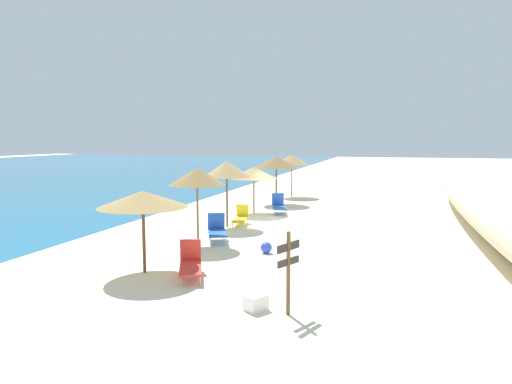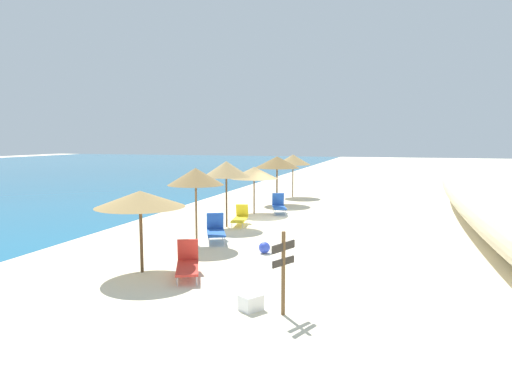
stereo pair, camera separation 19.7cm
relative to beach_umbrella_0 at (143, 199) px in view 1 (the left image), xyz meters
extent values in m
plane|color=beige|center=(9.85, -1.62, -2.18)|extent=(160.00, 160.00, 0.00)
cylinder|color=brown|center=(0.00, 0.00, -1.13)|extent=(0.10, 0.10, 2.10)
cone|color=#9E7F4C|center=(0.00, 0.00, 0.01)|extent=(2.61, 2.61, 0.48)
cylinder|color=brown|center=(3.69, -0.09, -0.98)|extent=(0.08, 0.08, 2.40)
cone|color=olive|center=(3.69, -0.09, 0.38)|extent=(2.07, 2.07, 0.62)
cylinder|color=brown|center=(7.37, 0.12, -0.98)|extent=(0.08, 0.08, 2.40)
cone|color=tan|center=(7.37, 0.12, 0.42)|extent=(2.11, 2.11, 0.69)
cylinder|color=brown|center=(11.30, 0.06, -1.18)|extent=(0.07, 0.07, 2.00)
cone|color=tan|center=(11.30, 0.06, -0.02)|extent=(2.50, 2.50, 0.61)
cylinder|color=brown|center=(15.04, -0.21, -1.01)|extent=(0.10, 0.10, 2.34)
cone|color=olive|center=(15.04, -0.21, 0.35)|extent=(2.69, 2.69, 0.69)
cylinder|color=brown|center=(18.77, -0.36, -1.02)|extent=(0.08, 0.08, 2.33)
cone|color=#9E7F4C|center=(18.77, -0.36, 0.35)|extent=(2.36, 2.36, 0.69)
cube|color=red|center=(-0.16, -1.55, -1.88)|extent=(1.68, 1.20, 0.07)
cube|color=red|center=(0.52, -1.25, -1.54)|extent=(0.44, 0.64, 0.68)
cylinder|color=silver|center=(-0.88, -1.59, -2.05)|extent=(0.04, 0.04, 0.27)
cylinder|color=silver|center=(-0.66, -2.06, -2.05)|extent=(0.04, 0.04, 0.27)
cylinder|color=silver|center=(0.34, -1.04, -2.05)|extent=(0.04, 0.04, 0.27)
cylinder|color=silver|center=(0.56, -1.51, -2.05)|extent=(0.04, 0.04, 0.27)
cube|color=blue|center=(11.51, -1.26, -1.83)|extent=(1.61, 1.10, 0.07)
cube|color=blue|center=(12.17, -1.02, -1.49)|extent=(0.39, 0.66, 0.68)
cylinder|color=silver|center=(10.83, -1.22, -2.02)|extent=(0.04, 0.04, 0.31)
cylinder|color=silver|center=(11.01, -1.72, -2.02)|extent=(0.04, 0.04, 0.31)
cylinder|color=silver|center=(12.01, -0.79, -2.02)|extent=(0.04, 0.04, 0.31)
cylinder|color=silver|center=(12.19, -1.30, -2.02)|extent=(0.04, 0.04, 0.31)
cube|color=yellow|center=(7.82, -0.34, -1.90)|extent=(1.61, 0.82, 0.07)
cube|color=yellow|center=(8.53, -0.22, -1.59)|extent=(0.30, 0.60, 0.60)
cylinder|color=silver|center=(7.13, -0.22, -2.06)|extent=(0.04, 0.04, 0.25)
cylinder|color=silver|center=(7.21, -0.69, -2.06)|extent=(0.04, 0.04, 0.25)
cylinder|color=silver|center=(8.42, 0.01, -2.06)|extent=(0.04, 0.04, 0.25)
cylinder|color=silver|center=(8.50, -0.47, -2.06)|extent=(0.04, 0.04, 0.25)
cube|color=blue|center=(4.31, -0.61, -1.81)|extent=(1.57, 1.20, 0.07)
cube|color=blue|center=(4.92, -0.33, -1.47)|extent=(0.47, 0.69, 0.68)
cylinder|color=silver|center=(3.64, -0.61, -2.01)|extent=(0.04, 0.04, 0.33)
cylinder|color=silver|center=(3.88, -1.12, -2.01)|extent=(0.04, 0.04, 0.33)
cylinder|color=silver|center=(4.74, -0.10, -2.01)|extent=(0.04, 0.04, 0.33)
cylinder|color=silver|center=(4.98, -0.61, -2.01)|extent=(0.04, 0.04, 0.33)
cylinder|color=brown|center=(-2.01, -4.78, -1.23)|extent=(0.09, 0.09, 1.90)
cube|color=#332D28|center=(-2.01, -4.78, -0.62)|extent=(0.80, 0.34, 0.18)
cube|color=#332D28|center=(-2.01, -4.78, -0.96)|extent=(0.66, 0.35, 0.16)
sphere|color=blue|center=(3.24, -2.83, -1.98)|extent=(0.40, 0.40, 0.40)
cube|color=white|center=(-1.95, -4.00, -2.00)|extent=(0.62, 0.60, 0.36)
camera|label=1|loc=(-11.80, -6.96, 1.75)|focal=32.48mm
camera|label=2|loc=(-11.74, -7.14, 1.75)|focal=32.48mm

